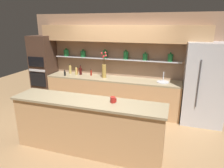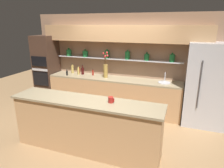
{
  "view_description": "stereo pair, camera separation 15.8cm",
  "coord_description": "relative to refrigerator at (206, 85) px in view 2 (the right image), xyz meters",
  "views": [
    {
      "loc": [
        1.45,
        -3.72,
        2.33
      ],
      "look_at": [
        0.17,
        0.27,
        1.06
      ],
      "focal_mm": 32.0,
      "sensor_mm": 36.0,
      "label": 1
    },
    {
      "loc": [
        1.6,
        -3.67,
        2.33
      ],
      "look_at": [
        0.17,
        0.27,
        1.06
      ],
      "focal_mm": 32.0,
      "sensor_mm": 36.0,
      "label": 2
    }
  ],
  "objects": [
    {
      "name": "bottle_spirit_3",
      "position": [
        -3.38,
        0.09,
        0.05
      ],
      "size": [
        0.07,
        0.07,
        0.25
      ],
      "color": "tan",
      "rests_on": "back_counter_unit"
    },
    {
      "name": "bottle_sauce_2",
      "position": [
        -3.64,
        -0.11,
        0.02
      ],
      "size": [
        0.05,
        0.05,
        0.16
      ],
      "color": "black",
      "rests_on": "back_counter_unit"
    },
    {
      "name": "island_counter",
      "position": [
        -2.14,
        -1.9,
        -0.46
      ],
      "size": [
        2.84,
        0.61,
        1.02
      ],
      "color": "tan",
      "rests_on": "ground_plane"
    },
    {
      "name": "back_counter_unit",
      "position": [
        -2.3,
        0.04,
        -0.51
      ],
      "size": [
        3.64,
        0.62,
        0.92
      ],
      "color": "tan",
      "rests_on": "ground_plane"
    },
    {
      "name": "flower_vase",
      "position": [
        -2.51,
        0.04,
        0.18
      ],
      "size": [
        0.17,
        0.14,
        0.71
      ],
      "color": "olive",
      "rests_on": "back_counter_unit"
    },
    {
      "name": "coffee_mug",
      "position": [
        -1.66,
        -1.85,
        0.1
      ],
      "size": [
        0.11,
        0.09,
        0.1
      ],
      "color": "maroon",
      "rests_on": "island_counter"
    },
    {
      "name": "sink_fixture",
      "position": [
        -0.95,
        0.05,
        -0.03
      ],
      "size": [
        0.3,
        0.3,
        0.25
      ],
      "color": "#B7B7BC",
      "rests_on": "back_counter_unit"
    },
    {
      "name": "back_wall_unit",
      "position": [
        -2.15,
        0.33,
        0.58
      ],
      "size": [
        5.2,
        0.44,
        2.6
      ],
      "color": "#937056",
      "rests_on": "ground_plane"
    },
    {
      "name": "bottle_spirit_4",
      "position": [
        -3.63,
        0.18,
        0.06
      ],
      "size": [
        0.08,
        0.08,
        0.28
      ],
      "color": "tan",
      "rests_on": "back_counter_unit"
    },
    {
      "name": "refrigerator",
      "position": [
        0.0,
        0.0,
        0.0
      ],
      "size": [
        0.92,
        0.73,
        1.94
      ],
      "color": "#B7B7BC",
      "rests_on": "ground_plane"
    },
    {
      "name": "ground_plane",
      "position": [
        -2.14,
        -1.2,
        -0.97
      ],
      "size": [
        12.0,
        12.0,
        0.0
      ],
      "primitive_type": "plane",
      "color": "olive"
    },
    {
      "name": "oven_tower",
      "position": [
        -4.44,
        0.04,
        0.03
      ],
      "size": [
        0.6,
        0.64,
        2.01
      ],
      "color": "#3D281E",
      "rests_on": "ground_plane"
    },
    {
      "name": "bottle_wine_5",
      "position": [
        -3.27,
        0.14,
        0.05
      ],
      "size": [
        0.08,
        0.08,
        0.28
      ],
      "color": "#380C0C",
      "rests_on": "back_counter_unit"
    },
    {
      "name": "bottle_sauce_0",
      "position": [
        -2.94,
        0.14,
        0.03
      ],
      "size": [
        0.05,
        0.05,
        0.18
      ],
      "color": "maroon",
      "rests_on": "back_counter_unit"
    },
    {
      "name": "bottle_sauce_1",
      "position": [
        -3.42,
        0.22,
        0.03
      ],
      "size": [
        0.05,
        0.05,
        0.2
      ],
      "color": "maroon",
      "rests_on": "back_counter_unit"
    }
  ]
}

